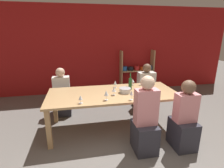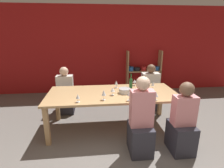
# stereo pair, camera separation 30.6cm
# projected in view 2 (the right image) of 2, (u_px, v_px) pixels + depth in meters

# --- Properties ---
(wall_back_red) EXTENTS (8.80, 0.06, 2.70)m
(wall_back_red) POSITION_uv_depth(u_px,v_px,m) (107.00, 50.00, 5.56)
(wall_back_red) COLOR #A31919
(wall_back_red) RESTS_ON ground_plane
(shelf_unit) EXTENTS (1.11, 0.30, 1.35)m
(shelf_unit) POSITION_uv_depth(u_px,v_px,m) (143.00, 77.00, 5.73)
(shelf_unit) COLOR tan
(shelf_unit) RESTS_ON ground_plane
(dining_table) EXTENTS (2.53, 1.09, 0.76)m
(dining_table) POSITION_uv_depth(u_px,v_px,m) (113.00, 96.00, 3.46)
(dining_table) COLOR tan
(dining_table) RESTS_ON ground_plane
(mixing_bowl) EXTENTS (0.23, 0.23, 0.10)m
(mixing_bowl) POSITION_uv_depth(u_px,v_px,m) (125.00, 90.00, 3.41)
(mixing_bowl) COLOR #B7BABC
(mixing_bowl) RESTS_ON dining_table
(wine_bottle_green) EXTENTS (0.07, 0.07, 0.34)m
(wine_bottle_green) POSITION_uv_depth(u_px,v_px,m) (131.00, 83.00, 3.57)
(wine_bottle_green) COLOR #1E4C23
(wine_bottle_green) RESTS_ON dining_table
(wine_glass_empty_a) EXTENTS (0.06, 0.06, 0.17)m
(wine_glass_empty_a) POSITION_uv_depth(u_px,v_px,m) (129.00, 94.00, 3.02)
(wine_glass_empty_a) COLOR white
(wine_glass_empty_a) RESTS_ON dining_table
(wine_glass_red_a) EXTENTS (0.07, 0.07, 0.15)m
(wine_glass_red_a) POSITION_uv_depth(u_px,v_px,m) (116.00, 83.00, 3.73)
(wine_glass_red_a) COLOR white
(wine_glass_red_a) RESTS_ON dining_table
(wine_glass_red_b) EXTENTS (0.08, 0.08, 0.18)m
(wine_glass_red_b) POSITION_uv_depth(u_px,v_px,m) (104.00, 93.00, 3.05)
(wine_glass_red_b) COLOR white
(wine_glass_red_b) RESTS_ON dining_table
(wine_glass_white_a) EXTENTS (0.08, 0.08, 0.14)m
(wine_glass_white_a) POSITION_uv_depth(u_px,v_px,m) (135.00, 81.00, 3.88)
(wine_glass_white_a) COLOR white
(wine_glass_white_a) RESTS_ON dining_table
(wine_glass_red_c) EXTENTS (0.07, 0.07, 0.14)m
(wine_glass_red_c) POSITION_uv_depth(u_px,v_px,m) (78.00, 97.00, 2.96)
(wine_glass_red_c) COLOR white
(wine_glass_red_c) RESTS_ON dining_table
(wine_glass_red_d) EXTENTS (0.07, 0.07, 0.17)m
(wine_glass_red_d) POSITION_uv_depth(u_px,v_px,m) (153.00, 84.00, 3.62)
(wine_glass_red_d) COLOR white
(wine_glass_red_d) RESTS_ON dining_table
(wine_glass_empty_b) EXTENTS (0.08, 0.08, 0.14)m
(wine_glass_empty_b) POSITION_uv_depth(u_px,v_px,m) (156.00, 95.00, 3.05)
(wine_glass_empty_b) COLOR white
(wine_glass_empty_b) RESTS_ON dining_table
(wine_glass_red_e) EXTENTS (0.08, 0.08, 0.15)m
(wine_glass_red_e) POSITION_uv_depth(u_px,v_px,m) (113.00, 90.00, 3.28)
(wine_glass_red_e) COLOR white
(wine_glass_red_e) RESTS_ON dining_table
(wine_glass_white_b) EXTENTS (0.08, 0.08, 0.17)m
(wine_glass_white_b) POSITION_uv_depth(u_px,v_px,m) (143.00, 80.00, 3.86)
(wine_glass_white_b) COLOR white
(wine_glass_white_b) RESTS_ON dining_table
(person_near_a) EXTENTS (0.36, 0.44, 1.29)m
(person_near_a) POSITION_uv_depth(u_px,v_px,m) (141.00, 125.00, 2.78)
(person_near_a) COLOR #2D2D38
(person_near_a) RESTS_ON ground_plane
(person_far_a) EXTENTS (0.38, 0.48, 1.13)m
(person_far_a) POSITION_uv_depth(u_px,v_px,m) (66.00, 96.00, 4.28)
(person_far_a) COLOR #2D2D38
(person_far_a) RESTS_ON ground_plane
(person_near_b) EXTENTS (0.35, 0.44, 1.20)m
(person_near_b) POSITION_uv_depth(u_px,v_px,m) (182.00, 126.00, 2.82)
(person_near_b) COLOR #2D2D38
(person_near_b) RESTS_ON ground_plane
(person_far_b) EXTENTS (0.43, 0.54, 1.15)m
(person_far_b) POSITION_uv_depth(u_px,v_px,m) (150.00, 92.00, 4.51)
(person_far_b) COLOR #2D2D38
(person_far_b) RESTS_ON ground_plane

